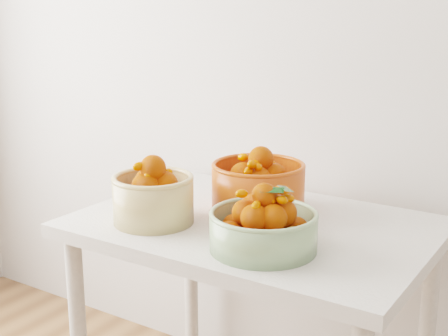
{
  "coord_description": "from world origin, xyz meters",
  "views": [
    {
      "loc": [
        0.56,
        0.13,
        1.35
      ],
      "look_at": [
        -0.33,
        1.52,
        0.92
      ],
      "focal_mm": 50.0,
      "sensor_mm": 36.0,
      "label": 1
    }
  ],
  "objects_px": {
    "bowl_cream": "(153,196)",
    "table": "(254,252)",
    "bowl_orange": "(258,186)",
    "bowl_green": "(263,227)"
  },
  "relations": [
    {
      "from": "table",
      "to": "bowl_green",
      "type": "height_order",
      "value": "bowl_green"
    },
    {
      "from": "table",
      "to": "bowl_cream",
      "type": "height_order",
      "value": "bowl_cream"
    },
    {
      "from": "bowl_cream",
      "to": "bowl_green",
      "type": "relative_size",
      "value": 0.7
    },
    {
      "from": "bowl_cream",
      "to": "table",
      "type": "bearing_deg",
      "value": 33.94
    },
    {
      "from": "table",
      "to": "bowl_green",
      "type": "relative_size",
      "value": 2.82
    },
    {
      "from": "table",
      "to": "bowl_cream",
      "type": "xyz_separation_m",
      "value": [
        -0.24,
        -0.16,
        0.17
      ]
    },
    {
      "from": "bowl_cream",
      "to": "bowl_orange",
      "type": "height_order",
      "value": "bowl_orange"
    },
    {
      "from": "table",
      "to": "bowl_green",
      "type": "bearing_deg",
      "value": -54.23
    },
    {
      "from": "bowl_orange",
      "to": "bowl_green",
      "type": "bearing_deg",
      "value": -57.55
    },
    {
      "from": "bowl_cream",
      "to": "bowl_green",
      "type": "xyz_separation_m",
      "value": [
        0.37,
        -0.01,
        -0.01
      ]
    }
  ]
}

